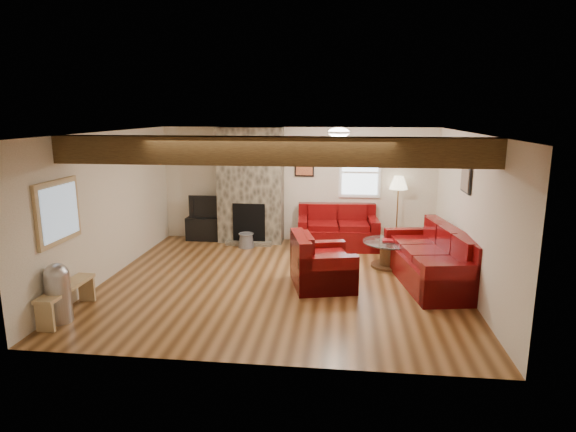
# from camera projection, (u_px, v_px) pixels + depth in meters

# --- Properties ---
(room) EXTENTS (8.00, 8.00, 8.00)m
(room) POSITION_uv_depth(u_px,v_px,m) (281.00, 210.00, 7.90)
(room) COLOR #583417
(room) RESTS_ON ground
(floor) EXTENTS (6.00, 6.00, 0.00)m
(floor) POSITION_uv_depth(u_px,v_px,m) (282.00, 282.00, 8.17)
(floor) COLOR #583417
(floor) RESTS_ON ground
(oak_beam) EXTENTS (6.00, 0.36, 0.38)m
(oak_beam) POSITION_uv_depth(u_px,v_px,m) (269.00, 151.00, 6.46)
(oak_beam) COLOR #352210
(oak_beam) RESTS_ON room
(chimney_breast) EXTENTS (1.40, 0.67, 2.50)m
(chimney_breast) POSITION_uv_depth(u_px,v_px,m) (251.00, 187.00, 10.44)
(chimney_breast) COLOR #39352C
(chimney_breast) RESTS_ON floor
(back_window) EXTENTS (0.90, 0.08, 1.10)m
(back_window) POSITION_uv_depth(u_px,v_px,m) (360.00, 172.00, 10.32)
(back_window) COLOR white
(back_window) RESTS_ON room
(hatch_window) EXTENTS (0.08, 1.00, 0.90)m
(hatch_window) POSITION_uv_depth(u_px,v_px,m) (58.00, 212.00, 6.74)
(hatch_window) COLOR tan
(hatch_window) RESTS_ON room
(ceiling_dome) EXTENTS (0.40, 0.40, 0.18)m
(ceiling_dome) POSITION_uv_depth(u_px,v_px,m) (339.00, 134.00, 8.42)
(ceiling_dome) COLOR white
(ceiling_dome) RESTS_ON room
(artwork_back) EXTENTS (0.42, 0.06, 0.52)m
(artwork_back) POSITION_uv_depth(u_px,v_px,m) (304.00, 165.00, 10.42)
(artwork_back) COLOR black
(artwork_back) RESTS_ON room
(artwork_right) EXTENTS (0.06, 0.55, 0.42)m
(artwork_right) POSITION_uv_depth(u_px,v_px,m) (466.00, 180.00, 7.75)
(artwork_right) COLOR black
(artwork_right) RESTS_ON room
(sofa_three) EXTENTS (1.37, 2.49, 0.91)m
(sofa_three) POSITION_uv_depth(u_px,v_px,m) (430.00, 256.00, 8.08)
(sofa_three) COLOR #4A0805
(sofa_three) RESTS_ON floor
(loveseat) EXTENTS (1.73, 1.08, 0.88)m
(loveseat) POSITION_uv_depth(u_px,v_px,m) (338.00, 227.00, 10.14)
(loveseat) COLOR #4A0805
(loveseat) RESTS_ON floor
(armchair_red) EXTENTS (1.17, 1.27, 0.87)m
(armchair_red) POSITION_uv_depth(u_px,v_px,m) (323.00, 260.00, 7.90)
(armchair_red) COLOR #4A0805
(armchair_red) RESTS_ON floor
(coffee_table) EXTENTS (0.99, 0.99, 0.52)m
(coffee_table) POSITION_uv_depth(u_px,v_px,m) (389.00, 254.00, 8.91)
(coffee_table) COLOR #402414
(coffee_table) RESTS_ON floor
(tv_cabinet) EXTENTS (1.03, 0.41, 0.51)m
(tv_cabinet) POSITION_uv_depth(u_px,v_px,m) (210.00, 228.00, 10.79)
(tv_cabinet) COLOR black
(tv_cabinet) RESTS_ON floor
(television) EXTENTS (0.88, 0.11, 0.50)m
(television) POSITION_uv_depth(u_px,v_px,m) (209.00, 206.00, 10.68)
(television) COLOR black
(television) RESTS_ON tv_cabinet
(floor_lamp) EXTENTS (0.38, 0.38, 1.50)m
(floor_lamp) POSITION_uv_depth(u_px,v_px,m) (398.00, 187.00, 10.13)
(floor_lamp) COLOR #B2854A
(floor_lamp) RESTS_ON floor
(pine_bench) EXTENTS (0.27, 1.14, 0.43)m
(pine_bench) POSITION_uv_depth(u_px,v_px,m) (67.00, 301.00, 6.78)
(pine_bench) COLOR tan
(pine_bench) RESTS_ON floor
(pedal_bin) EXTENTS (0.39, 0.39, 0.84)m
(pedal_bin) POSITION_uv_depth(u_px,v_px,m) (58.00, 293.00, 6.54)
(pedal_bin) COLOR #ABABB0
(pedal_bin) RESTS_ON floor
(coal_bucket) EXTENTS (0.34, 0.34, 0.32)m
(coal_bucket) POSITION_uv_depth(u_px,v_px,m) (246.00, 240.00, 10.19)
(coal_bucket) COLOR gray
(coal_bucket) RESTS_ON floor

